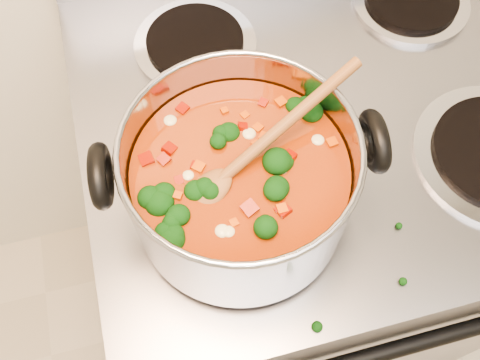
# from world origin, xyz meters

# --- Properties ---
(electric_range) EXTENTS (0.78, 0.70, 1.08)m
(electric_range) POSITION_xyz_m (-0.04, 1.16, 0.47)
(electric_range) COLOR gray
(electric_range) RESTS_ON ground
(stockpot) EXTENTS (0.33, 0.27, 0.16)m
(stockpot) POSITION_xyz_m (-0.22, 1.01, 1.01)
(stockpot) COLOR #9C9CA4
(stockpot) RESTS_ON electric_range
(wooden_spoon) EXTENTS (0.24, 0.12, 0.09)m
(wooden_spoon) POSITION_xyz_m (-0.22, 1.02, 1.05)
(wooden_spoon) COLOR brown
(wooden_spoon) RESTS_ON stockpot
(cooktop_crumbs) EXTENTS (0.35, 0.25, 0.01)m
(cooktop_crumbs) POSITION_xyz_m (-0.14, 0.99, 0.92)
(cooktop_crumbs) COLOR black
(cooktop_crumbs) RESTS_ON electric_range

